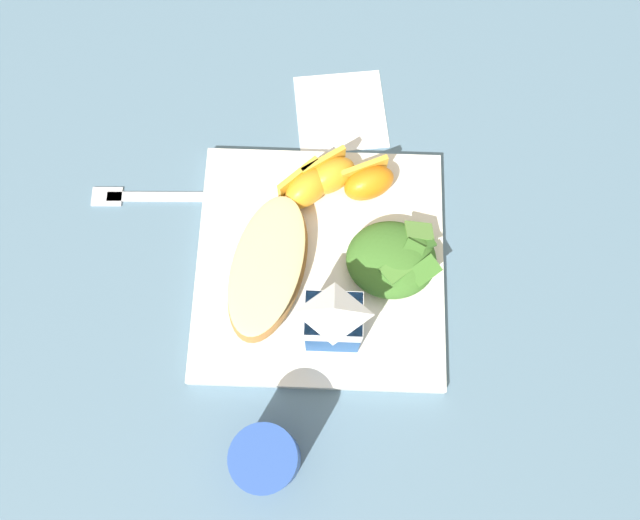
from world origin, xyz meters
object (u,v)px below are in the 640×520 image
Objects in this scene: white_plate at (320,265)px; metal_fork at (157,196)px; green_salad_pile at (392,258)px; drinking_blue_cup at (267,459)px; orange_wedge_front at (368,182)px; orange_wedge_middle at (330,174)px; paper_napkin at (341,111)px; cheesy_pizza_bread at (268,268)px; milk_carton at (333,320)px; orange_wedge_rear at (306,187)px.

white_plate is 1.49× the size of metal_fork.
green_salad_pile is 0.25m from drinking_blue_cup.
orange_wedge_middle is (0.04, -0.01, 0.00)m from orange_wedge_front.
green_salad_pile is 0.21m from paper_napkin.
orange_wedge_middle is at bearing -119.79° from cheesy_pizza_bread.
milk_carton is at bearing 89.43° from paper_napkin.
orange_wedge_front is at bearing -119.39° from white_plate.
green_salad_pile is at bearing -173.37° from cheesy_pizza_bread.
white_plate is at bearing 85.16° from orange_wedge_middle.
green_salad_pile is at bearing 106.48° from orange_wedge_front.
metal_fork is at bearing -15.72° from green_salad_pile.
orange_wedge_middle is at bearing -99.65° from drinking_blue_cup.
orange_wedge_rear is at bearing 72.74° from paper_napkin.
orange_wedge_front is (0.03, -0.09, -0.00)m from green_salad_pile.
green_salad_pile reaches higher than metal_fork.
orange_wedge_front is 0.71× the size of drinking_blue_cup.
metal_fork is (0.21, -0.16, -0.07)m from milk_carton.
green_salad_pile reaches higher than white_plate.
white_plate is at bearing -78.46° from milk_carton.
milk_carton is (-0.07, 0.07, 0.04)m from cheesy_pizza_bread.
paper_napkin is (0.06, -0.20, -0.03)m from green_salad_pile.
white_plate is 0.21m from paper_napkin.
orange_wedge_front is (-0.04, -0.17, -0.04)m from milk_carton.
drinking_blue_cup reaches higher than orange_wedge_front.
white_plate is at bearing -166.62° from cheesy_pizza_bread.
white_plate is at bearing 102.43° from orange_wedge_rear.
paper_napkin is at bearing -95.30° from white_plate.
metal_fork is at bearing -22.08° from white_plate.
white_plate is 2.69× the size of green_salad_pile.
green_salad_pile is at bearing -119.86° from drinking_blue_cup.
milk_carton is at bearing 143.38° from metal_fork.
milk_carton reaches higher than drinking_blue_cup.
paper_napkin is (-0.08, -0.22, -0.03)m from cheesy_pizza_bread.
orange_wedge_front is 0.07m from orange_wedge_rear.
cheesy_pizza_bread is (0.06, 0.01, 0.03)m from white_plate.
white_plate is 2.55× the size of paper_napkin.
metal_fork is at bearing -62.51° from drinking_blue_cup.
drinking_blue_cup is (0.06, 0.42, 0.05)m from paper_napkin.
cheesy_pizza_bread is at bearing 6.63° from green_salad_pile.
paper_napkin is 0.58× the size of metal_fork.
cheesy_pizza_bread is at bearing 70.81° from paper_napkin.
paper_napkin is 0.25m from metal_fork.
paper_napkin is at bearing -95.74° from orange_wedge_middle.
milk_carton is 0.58× the size of metal_fork.
metal_fork is (0.25, 0.01, -0.03)m from orange_wedge_front.
milk_carton is at bearing 92.42° from orange_wedge_middle.
cheesy_pizza_bread is at bearing 60.21° from orange_wedge_middle.
cheesy_pizza_bread is at bearing 146.40° from metal_fork.
orange_wedge_middle is at bearing 84.26° from paper_napkin.
drinking_blue_cup is at bearing 80.35° from orange_wedge_middle.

